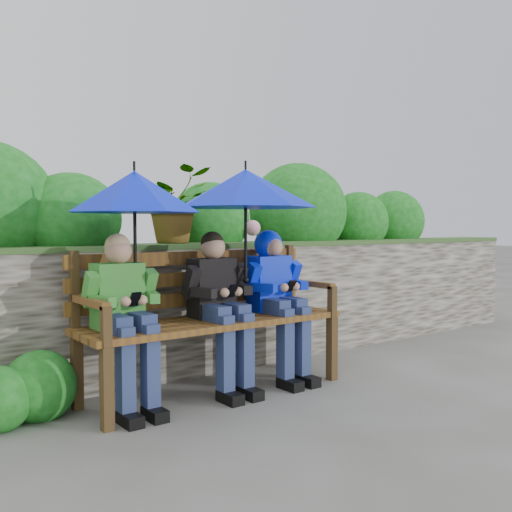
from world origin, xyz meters
TOP-DOWN VIEW (x-y plane):
  - ground at (0.00, 0.00)m, footprint 60.00×60.00m
  - garden_backdrop at (0.00, 1.62)m, footprint 8.00×2.84m
  - park_bench at (-0.34, 0.21)m, footprint 1.92×0.56m
  - boy_left at (-1.01, 0.12)m, footprint 0.46×0.53m
  - boy_middle at (-0.31, 0.12)m, footprint 0.46×0.54m
  - boy_right at (0.21, 0.13)m, footprint 0.46×0.56m
  - umbrella_left at (-0.92, 0.16)m, footprint 0.85×0.85m
  - umbrella_right at (-0.10, 0.09)m, footprint 1.00×1.00m

SIDE VIEW (x-z plane):
  - ground at x=0.00m, z-range 0.00..0.00m
  - park_bench at x=-0.34m, z-range 0.07..1.08m
  - garden_backdrop at x=0.00m, z-range -0.31..1.50m
  - boy_left at x=-1.01m, z-range 0.09..1.21m
  - boy_middle at x=-0.31m, z-range 0.08..1.21m
  - boy_right at x=0.21m, z-range 0.12..1.26m
  - umbrella_left at x=-0.92m, z-range 0.96..1.80m
  - umbrella_right at x=-0.10m, z-range 1.00..1.87m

